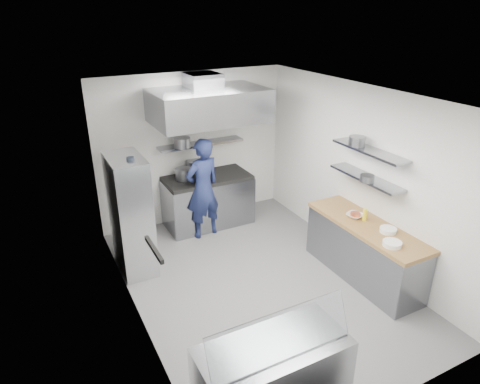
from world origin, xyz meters
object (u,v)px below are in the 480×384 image
gas_range (208,202)px  wire_rack (131,215)px  display_case (272,378)px  chef (203,189)px

gas_range → wire_rack: 1.90m
display_case → wire_rack: bearing=99.4°
chef → display_case: (-0.84, -3.72, -0.48)m
chef → display_case: bearing=66.0°
gas_range → wire_rack: size_ratio=0.86×
wire_rack → display_case: bearing=-80.6°
gas_range → display_case: 4.24m
display_case → gas_range: bearing=75.1°
chef → wire_rack: wire_rack is taller
chef → wire_rack: size_ratio=0.98×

